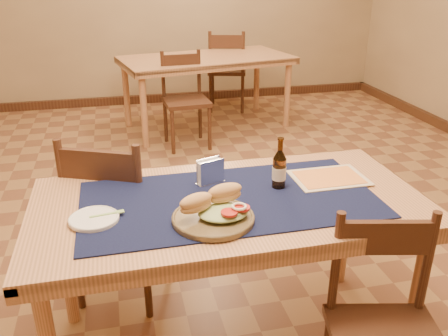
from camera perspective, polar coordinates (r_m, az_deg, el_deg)
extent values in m
cube|color=#976C42|center=(3.01, -3.10, -9.91)|extent=(6.00, 7.00, 0.02)
cylinder|color=tan|center=(2.19, 22.09, -14.58)|extent=(0.06, 0.06, 0.71)
cylinder|color=tan|center=(2.40, -18.59, -10.45)|extent=(0.06, 0.06, 0.71)
cylinder|color=tan|center=(2.63, 14.39, -6.61)|extent=(0.06, 0.06, 0.71)
cube|color=tan|center=(1.95, 0.67, -4.37)|extent=(1.60, 0.80, 0.04)
cube|color=#0E1736|center=(1.94, 0.68, -3.77)|extent=(1.20, 0.60, 0.01)
cube|color=#412617|center=(6.17, -8.99, 8.23)|extent=(6.00, 0.06, 0.10)
cylinder|color=tan|center=(4.56, -9.60, 6.73)|extent=(0.06, 0.06, 0.71)
cylinder|color=tan|center=(5.16, 7.63, 8.80)|extent=(0.06, 0.06, 0.71)
cylinder|color=tan|center=(5.22, -11.66, 8.70)|extent=(0.06, 0.06, 0.71)
cylinder|color=tan|center=(5.75, 3.94, 10.47)|extent=(0.06, 0.06, 0.71)
cube|color=tan|center=(5.03, -2.14, 13.01)|extent=(1.86, 1.18, 0.04)
cylinder|color=#412617|center=(2.69, -6.62, -8.44)|extent=(0.04, 0.04, 0.46)
cylinder|color=#412617|center=(2.81, -13.86, -7.50)|extent=(0.04, 0.04, 0.46)
cylinder|color=#412617|center=(2.40, -9.26, -12.95)|extent=(0.04, 0.04, 0.46)
cylinder|color=#412617|center=(2.54, -17.25, -11.60)|extent=(0.04, 0.04, 0.46)
cube|color=#412617|center=(2.48, -12.19, -5.59)|extent=(0.57, 0.57, 0.04)
cube|color=#412617|center=(2.17, -14.90, 0.26)|extent=(0.35, 0.18, 0.14)
cylinder|color=#412617|center=(2.15, -10.14, -3.10)|extent=(0.04, 0.04, 0.47)
cylinder|color=#412617|center=(2.30, -18.73, -2.20)|extent=(0.04, 0.04, 0.47)
cube|color=#412617|center=(1.80, 18.88, -7.92)|extent=(0.33, 0.10, 0.13)
cylinder|color=#412617|center=(1.81, 13.30, -11.18)|extent=(0.03, 0.03, 0.43)
cylinder|color=#412617|center=(1.91, 23.27, -10.52)|extent=(0.03, 0.03, 0.43)
cylinder|color=#412617|center=(4.39, -6.19, 4.40)|extent=(0.04, 0.04, 0.44)
cylinder|color=#412617|center=(4.46, -1.75, 4.86)|extent=(0.04, 0.04, 0.44)
cylinder|color=#412617|center=(4.71, -7.05, 5.72)|extent=(0.04, 0.04, 0.44)
cylinder|color=#412617|center=(4.78, -2.89, 6.14)|extent=(0.04, 0.04, 0.44)
cube|color=#412617|center=(4.52, -4.56, 7.95)|extent=(0.44, 0.44, 0.04)
cube|color=#412617|center=(4.62, -5.23, 12.62)|extent=(0.35, 0.05, 0.14)
cylinder|color=#412617|center=(4.61, -7.35, 11.02)|extent=(0.04, 0.04, 0.45)
cylinder|color=#412617|center=(4.68, -3.03, 11.37)|extent=(0.04, 0.04, 0.45)
cylinder|color=#412617|center=(5.98, 2.27, 9.81)|extent=(0.04, 0.04, 0.47)
cylinder|color=#412617|center=(5.99, -1.36, 9.86)|extent=(0.04, 0.04, 0.47)
cylinder|color=#412617|center=(5.61, 2.23, 8.92)|extent=(0.04, 0.04, 0.47)
cylinder|color=#412617|center=(5.63, -1.62, 8.96)|extent=(0.04, 0.04, 0.47)
cube|color=#412617|center=(5.75, 0.38, 11.66)|extent=(0.54, 0.54, 0.04)
cube|color=#412617|center=(5.49, 0.31, 14.96)|extent=(0.37, 0.13, 0.15)
cylinder|color=#412617|center=(5.50, 2.31, 13.65)|extent=(0.04, 0.04, 0.48)
cylinder|color=#412617|center=(5.52, -1.69, 13.68)|extent=(0.04, 0.04, 0.48)
cylinder|color=brown|center=(1.78, -1.31, -6.07)|extent=(0.31, 0.31, 0.02)
torus|color=brown|center=(1.78, -1.31, -5.87)|extent=(0.31, 0.31, 0.01)
ellipsoid|color=#AAC688|center=(1.77, -0.12, -5.37)|extent=(0.19, 0.15, 0.03)
ellipsoid|color=tan|center=(1.74, -3.39, -4.28)|extent=(0.14, 0.11, 0.07)
ellipsoid|color=tan|center=(1.81, 0.11, -3.07)|extent=(0.15, 0.09, 0.08)
cylinder|color=red|center=(1.72, 0.64, -5.39)|extent=(0.06, 0.06, 0.01)
cylinder|color=red|center=(1.76, 2.21, -4.81)|extent=(0.06, 0.06, 0.01)
torus|color=white|center=(1.74, 1.82, -4.65)|extent=(0.06, 0.06, 0.01)
cylinder|color=white|center=(1.85, -15.37, -5.91)|extent=(0.19, 0.19, 0.01)
torus|color=white|center=(1.85, -15.39, -5.77)|extent=(0.19, 0.19, 0.01)
cube|color=#9FD575|center=(1.85, -14.37, -5.47)|extent=(0.10, 0.03, 0.00)
cube|color=#9FD575|center=(1.86, -12.39, -5.15)|extent=(0.03, 0.03, 0.00)
cylinder|color=#49280D|center=(2.03, 6.64, -0.60)|extent=(0.06, 0.06, 0.13)
cone|color=#49280D|center=(2.00, 6.74, 1.56)|extent=(0.06, 0.06, 0.03)
cylinder|color=#49280D|center=(1.98, 6.80, 2.72)|extent=(0.02, 0.02, 0.05)
cylinder|color=#49280D|center=(1.97, 6.84, 3.52)|extent=(0.03, 0.03, 0.01)
cylinder|color=#FFEFCB|center=(2.03, 6.64, -0.60)|extent=(0.06, 0.06, 0.06)
cube|color=silver|center=(2.08, -1.64, -1.72)|extent=(0.13, 0.08, 0.00)
cube|color=silver|center=(2.04, -1.37, -0.52)|extent=(0.11, 0.04, 0.11)
cube|color=silver|center=(2.07, -1.93, -0.14)|extent=(0.11, 0.04, 0.11)
cube|color=white|center=(2.06, -1.65, -0.44)|extent=(0.12, 0.06, 0.10)
cube|color=#419AD2|center=(2.04, -1.43, -0.35)|extent=(0.08, 0.03, 0.04)
cube|color=beige|center=(2.17, 12.51, -1.15)|extent=(0.32, 0.24, 0.00)
cube|color=orange|center=(2.17, 12.51, -1.07)|extent=(0.28, 0.20, 0.00)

